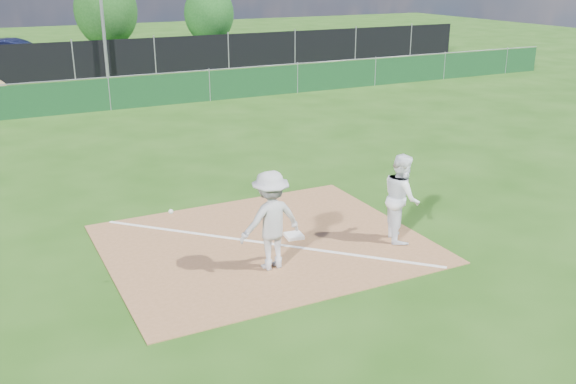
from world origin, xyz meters
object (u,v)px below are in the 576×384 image
object	(u,v)px
first_base	(294,236)
tree_right	(209,14)
tree_mid	(106,11)
runner	(401,197)
car_right	(164,52)
car_mid	(15,54)
play_at_first	(271,220)

from	to	relation	value
first_base	tree_right	world-z (taller)	tree_right
first_base	tree_mid	size ratio (longest dim) A/B	0.07
first_base	runner	distance (m)	2.26
car_right	tree_mid	xyz separation A→B (m)	(-1.47, 7.79, 1.88)
car_mid	tree_mid	distance (m)	9.51
runner	car_right	xyz separation A→B (m)	(3.01, 26.72, -0.28)
tree_right	play_at_first	bearing A→B (deg)	-108.38
car_mid	tree_mid	bearing A→B (deg)	-17.90
first_base	car_right	xyz separation A→B (m)	(4.88, 25.76, 0.54)
first_base	car_right	world-z (taller)	car_right
first_base	tree_mid	world-z (taller)	tree_mid
car_mid	first_base	bearing A→B (deg)	-149.32
tree_mid	tree_right	world-z (taller)	tree_mid
runner	play_at_first	bearing A→B (deg)	113.01
runner	car_mid	size ratio (longest dim) A/B	0.37
tree_mid	car_mid	bearing A→B (deg)	-132.38
tree_mid	first_base	bearing A→B (deg)	-95.80
first_base	car_mid	bearing A→B (deg)	96.21
tree_right	car_right	bearing A→B (deg)	-126.86
first_base	runner	xyz separation A→B (m)	(1.87, -0.96, 0.82)
runner	tree_right	size ratio (longest dim) A/B	0.43
runner	tree_right	distance (m)	35.05
first_base	play_at_first	xyz separation A→B (m)	(-0.98, -1.00, 0.87)
play_at_first	runner	world-z (taller)	play_at_first
play_at_first	tree_right	bearing A→B (deg)	71.62
tree_right	tree_mid	bearing A→B (deg)	175.75
car_right	first_base	bearing A→B (deg)	-178.93
tree_mid	tree_right	bearing A→B (deg)	-4.25
first_base	car_mid	size ratio (longest dim) A/B	0.07
play_at_first	tree_mid	bearing A→B (deg)	82.77
tree_mid	play_at_first	bearing A→B (deg)	-97.23
play_at_first	tree_mid	xyz separation A→B (m)	(4.39, 34.55, 1.55)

